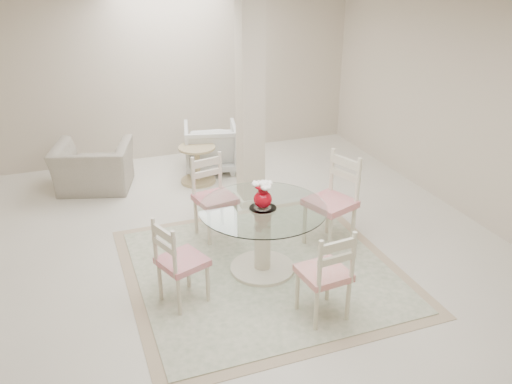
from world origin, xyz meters
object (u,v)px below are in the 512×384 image
object	(u,v)px
dining_table	(263,239)
dining_chair_north	(212,191)
red_vase	(263,195)
recliner_taupe	(93,167)
dining_chair_west	(176,257)
armchair_white	(211,147)
dining_chair_east	(335,194)
dining_chair_south	(328,269)
column	(250,106)
side_table	(198,166)

from	to	relation	value
dining_table	dining_chair_north	distance (m)	1.04
red_vase	recliner_taupe	bearing A→B (deg)	117.58
recliner_taupe	dining_chair_west	bearing A→B (deg)	116.15
dining_chair_west	armchair_white	distance (m)	3.52
red_vase	armchair_white	bearing A→B (deg)	84.49
dining_chair_east	dining_chair_south	distance (m)	1.46
dining_chair_north	red_vase	bearing A→B (deg)	-85.89
column	side_table	world-z (taller)	column
dining_chair_north	dining_table	bearing A→B (deg)	-85.94
red_vase	dining_chair_west	xyz separation A→B (m)	(-0.98, -0.27, -0.37)
red_vase	dining_chair_east	size ratio (longest dim) A/B	0.24
dining_chair_south	side_table	distance (m)	3.59
dining_chair_west	side_table	bearing A→B (deg)	-39.14
dining_chair_east	dining_chair_south	size ratio (longest dim) A/B	1.15
recliner_taupe	column	bearing A→B (deg)	165.46
dining_chair_east	red_vase	bearing A→B (deg)	-94.46
dining_chair_south	side_table	size ratio (longest dim) A/B	1.89
dining_chair_south	armchair_white	bearing A→B (deg)	-95.98
column	recliner_taupe	size ratio (longest dim) A/B	2.61
column	dining_chair_north	xyz separation A→B (m)	(-0.72, -0.67, -0.78)
recliner_taupe	dining_chair_north	bearing A→B (deg)	140.23
dining_chair_south	column	bearing A→B (deg)	-99.91
recliner_taupe	side_table	size ratio (longest dim) A/B	1.86
red_vase	dining_chair_west	size ratio (longest dim) A/B	0.29
armchair_white	side_table	xyz separation A→B (m)	(-0.33, -0.43, -0.11)
column	dining_chair_west	size ratio (longest dim) A/B	2.66
column	red_vase	distance (m)	1.78
dining_chair_east	dining_chair_north	bearing A→B (deg)	-139.61
dining_chair_south	recliner_taupe	xyz separation A→B (m)	(-1.74, 3.83, -0.22)
dining_chair_east	dining_chair_west	size ratio (longest dim) A/B	1.19
red_vase	side_table	size ratio (longest dim) A/B	0.52
dining_table	dining_chair_east	world-z (taller)	dining_chair_east
dining_table	recliner_taupe	world-z (taller)	dining_table
dining_chair_north	side_table	bearing A→B (deg)	71.05
column	dining_chair_east	size ratio (longest dim) A/B	2.24
column	side_table	distance (m)	1.51
red_vase	dining_chair_east	distance (m)	1.06
dining_table	dining_chair_north	bearing A→B (deg)	104.91
dining_table	recliner_taupe	xyz separation A→B (m)	(-1.49, 2.85, -0.05)
armchair_white	side_table	world-z (taller)	armchair_white
dining_table	recliner_taupe	bearing A→B (deg)	117.56
recliner_taupe	side_table	distance (m)	1.48
column	dining_chair_east	bearing A→B (deg)	-69.01
dining_chair_north	dining_chair_south	world-z (taller)	dining_chair_north
dining_chair_south	recliner_taupe	size ratio (longest dim) A/B	1.01
dining_table	red_vase	world-z (taller)	red_vase
dining_table	dining_chair_north	xyz separation A→B (m)	(-0.26, 0.99, 0.18)
column	red_vase	world-z (taller)	column
red_vase	dining_table	bearing A→B (deg)	161.57
red_vase	side_table	xyz separation A→B (m)	(-0.04, 2.58, -0.65)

